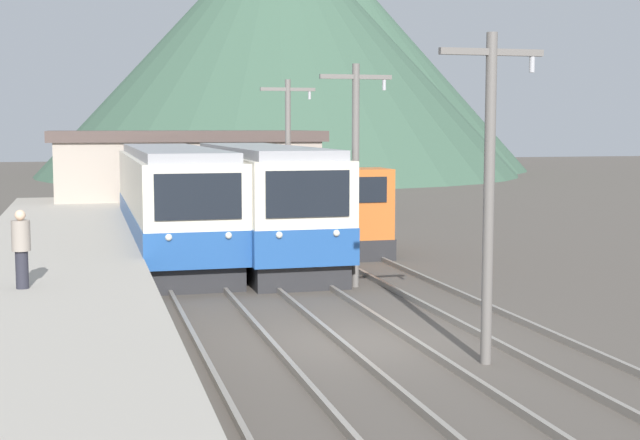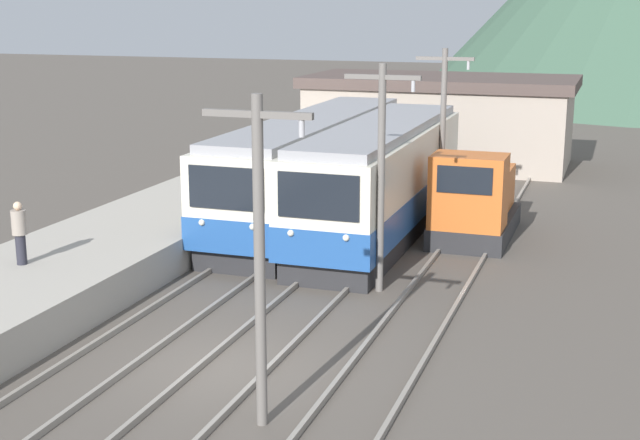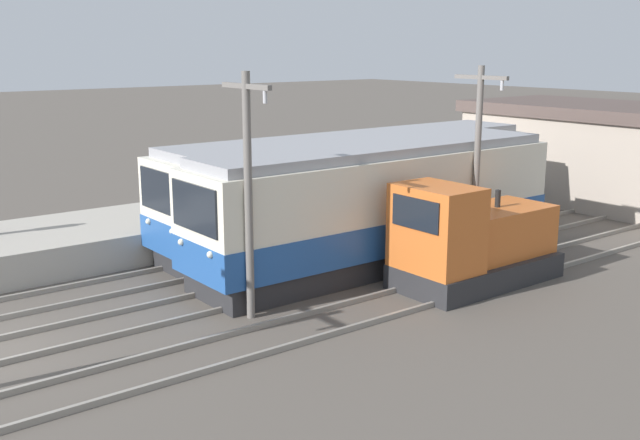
% 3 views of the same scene
% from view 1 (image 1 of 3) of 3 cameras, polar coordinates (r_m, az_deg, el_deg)
% --- Properties ---
extents(ground_plane, '(200.00, 200.00, 0.00)m').
position_cam_1_polar(ground_plane, '(18.34, 2.76, -7.81)').
color(ground_plane, '#564F47').
extents(platform_left, '(4.50, 54.00, 1.04)m').
position_cam_1_polar(platform_left, '(17.42, -17.38, -7.07)').
color(platform_left, '#ADA599').
rests_on(platform_left, ground).
extents(track_left, '(1.54, 60.00, 0.14)m').
position_cam_1_polar(track_left, '(17.73, -5.35, -8.08)').
color(track_left, gray).
rests_on(track_left, ground).
extents(track_center, '(1.54, 60.00, 0.14)m').
position_cam_1_polar(track_center, '(18.38, 3.36, -7.55)').
color(track_center, gray).
rests_on(track_center, ground).
extents(track_right, '(1.54, 60.00, 0.14)m').
position_cam_1_polar(track_right, '(19.51, 11.82, -6.88)').
color(track_right, gray).
rests_on(track_right, ground).
extents(commuter_train_left, '(2.84, 14.71, 3.69)m').
position_cam_1_polar(commuter_train_left, '(30.30, -9.48, 0.87)').
color(commuter_train_left, '#28282B').
rests_on(commuter_train_left, ground).
extents(commuter_train_center, '(2.84, 12.67, 3.75)m').
position_cam_1_polar(commuter_train_center, '(29.31, -3.77, 0.82)').
color(commuter_train_center, '#28282B').
rests_on(commuter_train_center, ground).
extents(shunting_locomotive, '(2.40, 5.01, 3.00)m').
position_cam_1_polar(shunting_locomotive, '(30.82, 1.44, 0.09)').
color(shunting_locomotive, '#28282B').
rests_on(shunting_locomotive, ground).
extents(catenary_mast_near, '(2.00, 0.20, 6.05)m').
position_cam_1_polar(catenary_mast_near, '(16.46, 10.80, 2.27)').
color(catenary_mast_near, slate).
rests_on(catenary_mast_near, ground).
extents(catenary_mast_mid, '(2.00, 0.20, 6.05)m').
position_cam_1_polar(catenary_mast_mid, '(24.14, 2.31, 3.52)').
color(catenary_mast_mid, slate).
rests_on(catenary_mast_mid, ground).
extents(catenary_mast_far, '(2.00, 0.20, 6.05)m').
position_cam_1_polar(catenary_mast_far, '(32.10, -2.04, 4.13)').
color(catenary_mast_far, slate).
rests_on(catenary_mast_far, ground).
extents(person_on_platform, '(0.38, 0.38, 1.64)m').
position_cam_1_polar(person_on_platform, '(19.36, -18.58, -1.58)').
color(person_on_platform, '#282833').
rests_on(person_on_platform, platform_left).
extents(station_building, '(12.60, 6.30, 4.18)m').
position_cam_1_polar(station_building, '(43.29, -8.61, 2.93)').
color(station_building, '#AD9E8E').
rests_on(station_building, ground).
extents(mountain_backdrop, '(48.55, 46.26, 23.33)m').
position_cam_1_polar(mountain_backdrop, '(86.01, -0.89, 10.44)').
color(mountain_backdrop, '#3D5B47').
rests_on(mountain_backdrop, ground).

